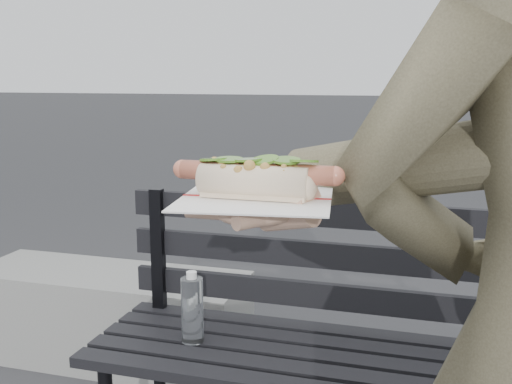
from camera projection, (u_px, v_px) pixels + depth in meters
The scene contains 3 objects.
park_bench at pixel (354, 332), 1.69m from camera, with size 1.50×0.44×0.88m.
concrete_block at pixel (110, 316), 2.62m from camera, with size 1.20×0.40×0.40m, color slate.
held_hotdog at pixel (416, 166), 0.76m from camera, with size 0.63×0.31×0.20m.
Camera 1 is at (0.23, -0.66, 1.23)m, focal length 42.00 mm.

